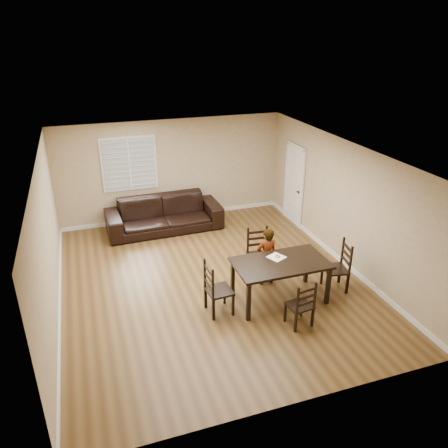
{
  "coord_description": "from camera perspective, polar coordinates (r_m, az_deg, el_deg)",
  "views": [
    {
      "loc": [
        -2.23,
        -7.49,
        4.83
      ],
      "look_at": [
        0.46,
        0.52,
        1.0
      ],
      "focal_mm": 35.0,
      "sensor_mm": 36.0,
      "label": 1
    }
  ],
  "objects": [
    {
      "name": "room",
      "position": [
        8.55,
        -1.96,
        3.65
      ],
      "size": [
        6.04,
        7.04,
        2.72
      ],
      "color": "tan",
      "rests_on": "ground"
    },
    {
      "name": "ground",
      "position": [
        9.19,
        -1.69,
        -7.35
      ],
      "size": [
        7.0,
        7.0,
        0.0
      ],
      "primitive_type": "plane",
      "color": "brown",
      "rests_on": "ground"
    },
    {
      "name": "chair_right",
      "position": [
        9.0,
        15.11,
        -5.52
      ],
      "size": [
        0.51,
        0.54,
        1.04
      ],
      "rotation": [
        0.0,
        0.0,
        -1.75
      ],
      "color": "black",
      "rests_on": "ground"
    },
    {
      "name": "chair_near",
      "position": [
        9.3,
        4.42,
        -3.69
      ],
      "size": [
        0.5,
        0.48,
        1.03
      ],
      "rotation": [
        0.0,
        0.0,
        -0.1
      ],
      "color": "black",
      "rests_on": "ground"
    },
    {
      "name": "dining_table",
      "position": [
        8.27,
        7.4,
        -5.47
      ],
      "size": [
        1.77,
        1.0,
        0.83
      ],
      "rotation": [
        0.0,
        0.0,
        0.0
      ],
      "color": "black",
      "rests_on": "ground"
    },
    {
      "name": "chair_left",
      "position": [
        7.97,
        -1.5,
        -8.73
      ],
      "size": [
        0.47,
        0.5,
        1.05
      ],
      "rotation": [
        0.0,
        0.0,
        1.64
      ],
      "color": "black",
      "rests_on": "ground"
    },
    {
      "name": "sofa",
      "position": [
        11.33,
        -7.82,
        1.27
      ],
      "size": [
        2.94,
        1.21,
        0.85
      ],
      "primitive_type": "imported",
      "rotation": [
        0.0,
        0.0,
        0.02
      ],
      "color": "black",
      "rests_on": "ground"
    },
    {
      "name": "chair_far",
      "position": [
        7.78,
        10.31,
        -10.71
      ],
      "size": [
        0.45,
        0.43,
        0.9
      ],
      "rotation": [
        0.0,
        0.0,
        3.27
      ],
      "color": "black",
      "rests_on": "ground"
    },
    {
      "name": "child",
      "position": [
        8.84,
        5.57,
        -4.25
      ],
      "size": [
        0.46,
        0.31,
        1.22
      ],
      "primitive_type": "imported",
      "rotation": [
        0.0,
        0.0,
        3.17
      ],
      "color": "gray",
      "rests_on": "ground"
    },
    {
      "name": "napkin",
      "position": [
        8.39,
        6.85,
        -4.31
      ],
      "size": [
        0.39,
        0.39,
        0.0
      ],
      "primitive_type": "cube",
      "rotation": [
        0.0,
        0.0,
        0.44
      ],
      "color": "silver",
      "rests_on": "dining_table"
    },
    {
      "name": "donut",
      "position": [
        8.39,
        7.0,
        -4.16
      ],
      "size": [
        0.1,
        0.1,
        0.04
      ],
      "color": "#BE8844",
      "rests_on": "napkin"
    }
  ]
}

